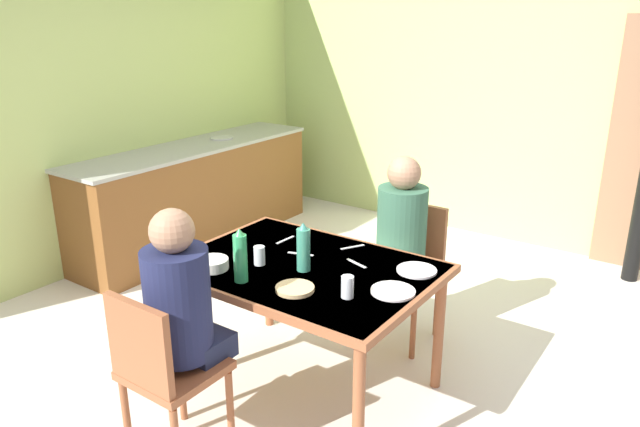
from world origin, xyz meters
TOP-DOWN VIEW (x-y plane):
  - ground_plane at (0.00, 0.00)m, footprint 7.24×7.24m
  - wall_back at (0.00, 2.79)m, footprint 4.66×0.10m
  - wall_left at (-2.23, 0.70)m, footprint 0.10×4.18m
  - kitchen_counter at (-1.90, 1.06)m, footprint 0.61×2.44m
  - dining_table at (0.23, -0.18)m, footprint 1.36×0.98m
  - chair_near_diner at (0.06, -1.02)m, footprint 0.40×0.40m
  - chair_far_diner at (0.43, 0.66)m, footprint 0.40×0.40m
  - person_near_diner at (0.06, -0.89)m, footprint 0.30×0.37m
  - person_far_diner at (0.43, 0.53)m, footprint 0.30×0.37m
  - water_bottle_green_near at (0.26, -0.23)m, footprint 0.07×0.07m
  - water_bottle_green_far at (0.09, -0.51)m, footprint 0.07×0.07m
  - serving_bowl_center at (-0.13, -0.49)m, footprint 0.17×0.17m
  - dinner_plate_near_left at (0.75, 0.10)m, footprint 0.21×0.21m
  - dinner_plate_near_right at (0.77, -0.19)m, footprint 0.22×0.22m
  - drinking_glass_by_near_diner at (0.03, -0.30)m, footprint 0.06×0.06m
  - drinking_glass_by_far_diner at (0.62, -0.36)m, footprint 0.06×0.06m
  - bread_plate_sliced at (0.37, -0.44)m, footprint 0.19×0.19m
  - cutlery_knife_near at (0.13, -0.07)m, footprint 0.15×0.06m
  - cutlery_fork_near at (0.31, 0.18)m, footprint 0.09×0.14m
  - cutlery_knife_far at (-0.08, 0.05)m, footprint 0.02×0.15m
  - cutlery_fork_far at (0.45, 0.00)m, footprint 0.15×0.06m

SIDE VIEW (x-z plane):
  - ground_plane at x=0.00m, z-range 0.00..0.00m
  - kitchen_counter at x=-1.90m, z-range 0.00..0.91m
  - chair_near_diner at x=0.06m, z-range 0.06..0.93m
  - chair_far_diner at x=0.43m, z-range 0.06..0.93m
  - dining_table at x=0.23m, z-range 0.30..1.04m
  - cutlery_knife_near at x=0.13m, z-range 0.74..0.74m
  - cutlery_fork_near at x=0.31m, z-range 0.74..0.74m
  - cutlery_knife_far at x=-0.08m, z-range 0.74..0.74m
  - cutlery_fork_far at x=0.45m, z-range 0.74..0.74m
  - dinner_plate_near_left at x=0.75m, z-range 0.74..0.75m
  - dinner_plate_near_right at x=0.77m, z-range 0.74..0.75m
  - bread_plate_sliced at x=0.37m, z-range 0.74..0.76m
  - serving_bowl_center at x=-0.13m, z-range 0.74..0.79m
  - person_near_diner at x=0.06m, z-range 0.40..1.17m
  - person_far_diner at x=0.43m, z-range 0.40..1.17m
  - drinking_glass_by_near_diner at x=0.03m, z-range 0.74..0.84m
  - drinking_glass_by_far_diner at x=0.62m, z-range 0.74..0.85m
  - water_bottle_green_near at x=0.26m, z-range 0.73..0.99m
  - water_bottle_green_far at x=0.09m, z-range 0.73..1.01m
  - wall_back at x=0.00m, z-range 0.00..2.81m
  - wall_left at x=-2.23m, z-range 0.00..2.81m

